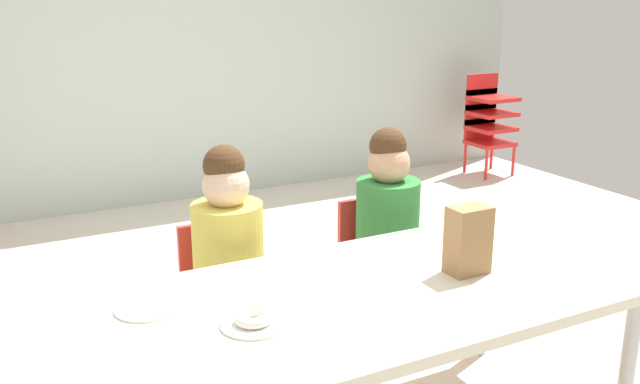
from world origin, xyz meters
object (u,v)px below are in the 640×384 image
(seated_child_middle_seat, at_px, (386,217))
(seated_child_near_camera, at_px, (227,244))
(craft_table, at_px, (346,309))
(paper_plate_near_edge, at_px, (253,324))
(kid_chair_red_stack, at_px, (488,118))
(donut_powdered_on_plate, at_px, (253,318))
(paper_plate_center_table, at_px, (146,308))
(paper_bag_brown, at_px, (468,240))

(seated_child_middle_seat, bearing_deg, seated_child_near_camera, 180.00)
(craft_table, height_order, paper_plate_near_edge, paper_plate_near_edge)
(seated_child_middle_seat, height_order, kid_chair_red_stack, seated_child_middle_seat)
(paper_plate_near_edge, xyz_separation_m, donut_powdered_on_plate, (0.00, 0.00, 0.02))
(donut_powdered_on_plate, bearing_deg, craft_table, 8.73)
(paper_plate_center_table, bearing_deg, kid_chair_red_stack, 36.02)
(kid_chair_red_stack, bearing_deg, paper_bag_brown, -132.04)
(seated_child_near_camera, height_order, seated_child_middle_seat, same)
(seated_child_middle_seat, height_order, donut_powdered_on_plate, seated_child_middle_seat)
(craft_table, height_order, seated_child_middle_seat, seated_child_middle_seat)
(kid_chair_red_stack, distance_m, paper_bag_brown, 3.60)
(craft_table, height_order, seated_child_near_camera, seated_child_near_camera)
(donut_powdered_on_plate, bearing_deg, paper_plate_near_edge, 0.00)
(seated_child_near_camera, bearing_deg, paper_plate_center_table, -132.32)
(seated_child_middle_seat, relative_size, donut_powdered_on_plate, 8.81)
(kid_chair_red_stack, bearing_deg, paper_plate_near_edge, -139.50)
(seated_child_near_camera, xyz_separation_m, kid_chair_red_stack, (2.97, 2.01, -0.10))
(kid_chair_red_stack, relative_size, paper_plate_center_table, 4.44)
(paper_bag_brown, height_order, donut_powdered_on_plate, paper_bag_brown)
(seated_child_near_camera, height_order, paper_plate_near_edge, seated_child_near_camera)
(seated_child_near_camera, xyz_separation_m, paper_plate_near_edge, (-0.18, -0.68, 0.03))
(seated_child_middle_seat, bearing_deg, kid_chair_red_stack, 41.37)
(craft_table, distance_m, seated_child_middle_seat, 0.84)
(kid_chair_red_stack, height_order, paper_plate_near_edge, kid_chair_red_stack)
(seated_child_middle_seat, relative_size, paper_bag_brown, 4.17)
(seated_child_middle_seat, height_order, paper_bag_brown, seated_child_middle_seat)
(craft_table, height_order, paper_plate_center_table, paper_plate_center_table)
(seated_child_near_camera, bearing_deg, donut_powdered_on_plate, -104.75)
(paper_plate_center_table, bearing_deg, craft_table, -18.57)
(craft_table, bearing_deg, paper_bag_brown, -3.17)
(seated_child_middle_seat, distance_m, paper_plate_center_table, 1.19)
(paper_plate_center_table, distance_m, donut_powdered_on_plate, 0.33)
(paper_bag_brown, bearing_deg, seated_child_near_camera, 130.74)
(seated_child_near_camera, relative_size, paper_plate_center_table, 5.10)
(paper_plate_near_edge, height_order, donut_powdered_on_plate, donut_powdered_on_plate)
(craft_table, relative_size, seated_child_middle_seat, 2.01)
(paper_plate_center_table, height_order, donut_powdered_on_plate, donut_powdered_on_plate)
(seated_child_middle_seat, xyz_separation_m, paper_plate_center_table, (-1.10, -0.45, 0.03))
(paper_plate_near_edge, xyz_separation_m, paper_plate_center_table, (-0.23, 0.23, 0.00))
(paper_bag_brown, distance_m, paper_plate_center_table, 1.00)
(kid_chair_red_stack, bearing_deg, donut_powdered_on_plate, -139.50)
(seated_child_middle_seat, xyz_separation_m, paper_plate_near_edge, (-0.87, -0.68, 0.03))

